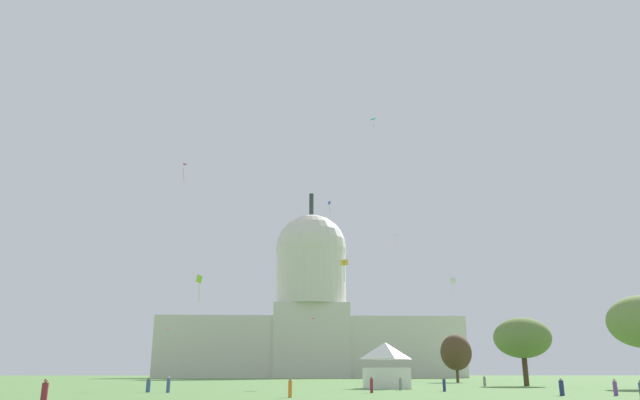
% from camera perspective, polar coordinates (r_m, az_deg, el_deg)
% --- Properties ---
extents(capitol_building, '(116.52, 28.58, 73.33)m').
position_cam_1_polar(capitol_building, '(235.10, -0.88, -11.06)').
color(capitol_building, beige).
rests_on(capitol_building, ground_plane).
extents(event_tent, '(6.10, 6.95, 6.11)m').
position_cam_1_polar(event_tent, '(84.47, 6.38, -15.58)').
color(event_tent, white).
rests_on(event_tent, ground_plane).
extents(tree_east_mid, '(10.25, 9.56, 10.81)m').
position_cam_1_polar(tree_east_mid, '(104.37, 18.98, -12.51)').
color(tree_east_mid, '#42301E').
rests_on(tree_east_mid, ground_plane).
extents(tree_east_far, '(8.82, 8.17, 10.06)m').
position_cam_1_polar(tree_east_far, '(135.55, 13.03, -14.18)').
color(tree_east_far, '#4C3823').
rests_on(tree_east_far, ground_plane).
extents(person_denim_near_tree_east, '(0.43, 0.43, 1.70)m').
position_cam_1_polar(person_denim_near_tree_east, '(69.12, -14.46, -16.96)').
color(person_denim_near_tree_east, '#3D5684').
rests_on(person_denim_near_tree_east, ground_plane).
extents(person_navy_front_left, '(0.39, 0.39, 1.59)m').
position_cam_1_polar(person_navy_front_left, '(72.32, 11.92, -17.09)').
color(person_navy_front_left, navy).
rests_on(person_navy_front_left, ground_plane).
extents(person_maroon_lawn_far_right, '(0.54, 0.54, 1.76)m').
position_cam_1_polar(person_maroon_lawn_far_right, '(41.30, -25.13, -16.69)').
color(person_maroon_lawn_far_right, maroon).
rests_on(person_maroon_lawn_far_right, ground_plane).
extents(person_grey_back_left, '(0.50, 0.50, 1.55)m').
position_cam_1_polar(person_grey_back_left, '(76.96, 7.79, -17.24)').
color(person_grey_back_left, gray).
rests_on(person_grey_back_left, ground_plane).
extents(person_denim_mid_center, '(0.67, 0.67, 1.58)m').
position_cam_1_polar(person_denim_mid_center, '(70.84, -16.27, -16.85)').
color(person_denim_mid_center, '#3D5684').
rests_on(person_denim_mid_center, ground_plane).
extents(person_purple_aisle_center, '(0.54, 0.54, 1.55)m').
position_cam_1_polar(person_purple_aisle_center, '(64.91, 26.65, -15.93)').
color(person_purple_aisle_center, '#703D93').
rests_on(person_purple_aisle_center, ground_plane).
extents(person_maroon_mid_right, '(0.44, 0.44, 1.68)m').
position_cam_1_polar(person_maroon_mid_right, '(66.11, 5.01, -17.43)').
color(person_maroon_mid_right, maroon).
rests_on(person_maroon_mid_right, ground_plane).
extents(person_orange_front_right, '(0.41, 0.41, 1.62)m').
position_cam_1_polar(person_orange_front_right, '(54.16, -2.91, -17.76)').
color(person_orange_front_right, orange).
rests_on(person_orange_front_right, ground_plane).
extents(person_navy_mid_left, '(0.62, 0.62, 1.63)m').
position_cam_1_polar(person_navy_mid_left, '(62.78, 22.33, -16.44)').
color(person_navy_mid_left, navy).
rests_on(person_navy_mid_left, ground_plane).
extents(person_grey_edge_east, '(0.53, 0.53, 1.62)m').
position_cam_1_polar(person_grey_edge_east, '(100.92, 15.63, -16.55)').
color(person_grey_edge_east, gray).
rests_on(person_grey_edge_east, ground_plane).
extents(kite_yellow_high, '(1.49, 1.15, 3.94)m').
position_cam_1_polar(kite_yellow_high, '(192.47, 7.21, -3.53)').
color(kite_yellow_high, yellow).
extents(kite_red_low, '(1.47, 1.42, 0.16)m').
position_cam_1_polar(kite_red_low, '(162.93, -0.53, -11.53)').
color(kite_red_low, red).
extents(kite_gold_mid, '(1.19, 1.18, 3.57)m').
position_cam_1_polar(kite_gold_mid, '(92.93, 2.37, -6.09)').
color(kite_gold_mid, gold).
extents(kite_blue_high, '(0.80, 0.93, 3.90)m').
position_cam_1_polar(kite_blue_high, '(174.61, 0.92, -0.40)').
color(kite_blue_high, blue).
extents(kite_magenta_high, '(1.37, 1.41, 3.80)m').
position_cam_1_polar(kite_magenta_high, '(138.39, -13.16, 3.19)').
color(kite_magenta_high, '#D1339E').
extents(kite_pink_low, '(1.65, 0.69, 0.32)m').
position_cam_1_polar(kite_pink_low, '(178.19, -14.44, -12.03)').
color(kite_pink_low, pink).
extents(kite_cyan_high, '(1.34, 1.27, 2.02)m').
position_cam_1_polar(kite_cyan_high, '(142.15, 5.24, 7.59)').
color(kite_cyan_high, '#33BCDB').
extents(kite_white_low, '(1.01, 0.97, 2.87)m').
position_cam_1_polar(kite_white_low, '(100.54, 12.72, -7.60)').
color(kite_white_low, white).
extents(kite_lime_low, '(0.77, 0.85, 3.66)m').
position_cam_1_polar(kite_lime_low, '(82.49, -11.61, -7.71)').
color(kite_lime_low, '#8CD133').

